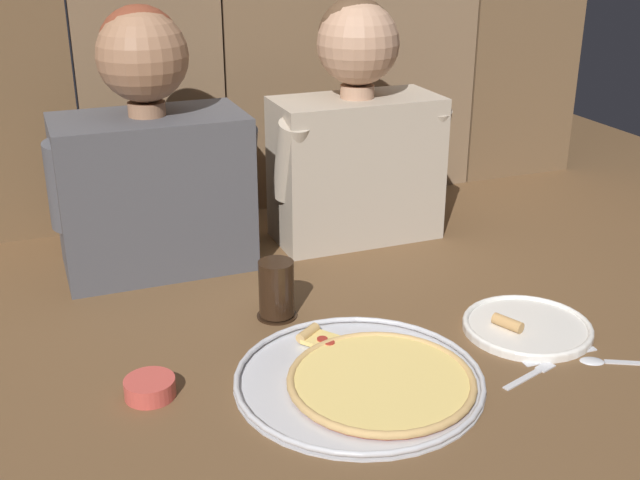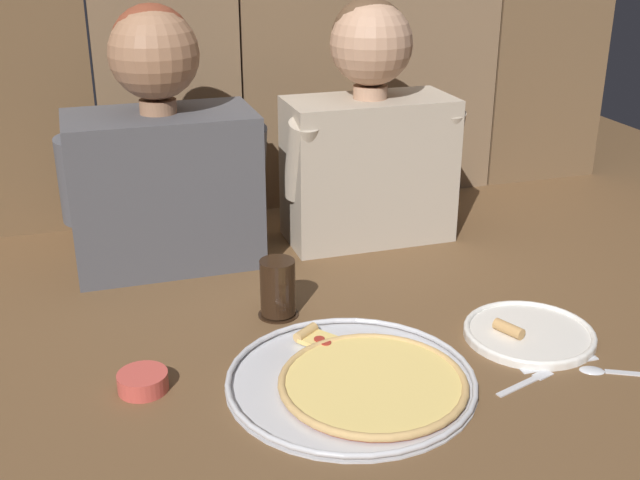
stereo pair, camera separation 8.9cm
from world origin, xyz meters
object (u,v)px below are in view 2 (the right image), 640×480
Objects in this scene: dinner_plate at (529,333)px; diner_right at (369,132)px; drinking_glass at (278,289)px; pizza_tray at (360,380)px; dipping_bowl at (143,381)px; diner_left at (162,154)px.

diner_right is (-0.11, 0.57, 0.26)m from dinner_plate.
pizza_tray is at bearing -77.05° from drinking_glass.
diner_left reaches higher than dipping_bowl.
diner_left is at bearing 116.73° from drinking_glass.
diner_right is at bearing 68.31° from pizza_tray.
dipping_bowl reaches higher than pizza_tray.
diner_left is 0.49m from diner_right.
pizza_tray is 1.74× the size of dinner_plate.
pizza_tray is at bearing -15.63° from dipping_bowl.
drinking_glass reaches higher than dinner_plate.
drinking_glass is (-0.43, 0.23, 0.05)m from dinner_plate.
diner_left reaches higher than dinner_plate.
dipping_bowl is 0.85m from diner_right.
drinking_glass is at bearing 33.92° from dipping_bowl.
dinner_plate reaches higher than pizza_tray.
diner_left is 1.00× the size of diner_right.
pizza_tray is at bearing -170.61° from dinner_plate.
dipping_bowl is at bearing -146.08° from drinking_glass.
diner_left is (0.12, 0.53, 0.24)m from dipping_bowl.
diner_left reaches higher than diner_right.
diner_left is (-0.24, 0.63, 0.25)m from pizza_tray.
diner_right is at bearing 46.83° from drinking_glass.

